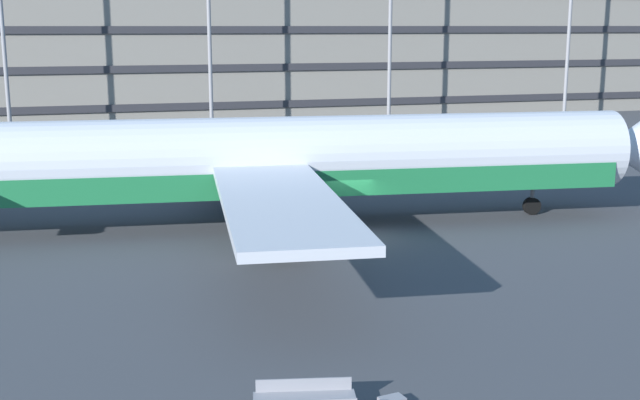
# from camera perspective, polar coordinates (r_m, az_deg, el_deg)

# --- Properties ---
(ground_plane) EXTENTS (600.00, 600.00, 0.00)m
(ground_plane) POSITION_cam_1_polar(r_m,az_deg,el_deg) (38.58, 2.40, -2.59)
(ground_plane) COLOR #424449
(terminal_structure) EXTENTS (126.47, 16.55, 18.54)m
(terminal_structure) POSITION_cam_1_polar(r_m,az_deg,el_deg) (91.09, -8.65, 11.56)
(terminal_structure) COLOR gray
(terminal_structure) RESTS_ON ground_plane
(airliner) EXTENTS (41.57, 33.67, 11.21)m
(airliner) POSITION_cam_1_polar(r_m,az_deg,el_deg) (40.34, -3.54, 2.72)
(airliner) COLOR silver
(airliner) RESTS_ON ground_plane
(light_mast_right) EXTENTS (1.80, 0.50, 19.99)m
(light_mast_right) POSITION_cam_1_polar(r_m,az_deg,el_deg) (89.70, 16.90, 12.72)
(light_mast_right) COLOR gray
(light_mast_right) RESTS_ON ground_plane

